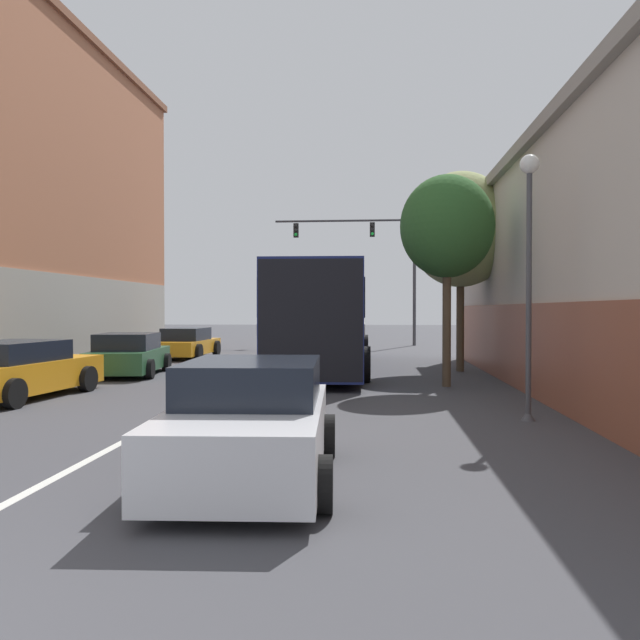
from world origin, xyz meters
The scene contains 10 objects.
lane_center_line centered at (0.00, 18.45, 0.00)m, with size 0.14×48.91×0.01m.
bus centered at (2.20, 18.83, 1.86)m, with size 3.07×12.96×3.29m.
hatchback_foreground centered at (2.33, 4.89, 0.66)m, with size 2.14×3.91×1.40m.
parked_car_left_near centered at (-4.28, 11.02, 0.63)m, with size 2.40×4.58×1.31m.
parked_car_left_mid centered at (-3.91, 22.99, 0.61)m, with size 1.99×4.27×1.26m.
parked_car_left_far centered at (-3.70, 16.19, 0.61)m, with size 2.36×4.08×1.29m.
traffic_signal_gantry centered at (3.91, 32.90, 5.27)m, with size 7.97×0.36×7.35m.
street_lamp centered at (6.60, 9.14, 2.97)m, with size 0.35×0.35×4.81m.
street_tree_near centered at (5.72, 14.12, 4.17)m, with size 2.45×2.20×5.54m.
street_tree_far centered at (6.63, 18.22, 4.61)m, with size 3.41×3.07×6.50m.
Camera 1 is at (3.78, -2.41, 2.02)m, focal length 35.00 mm.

